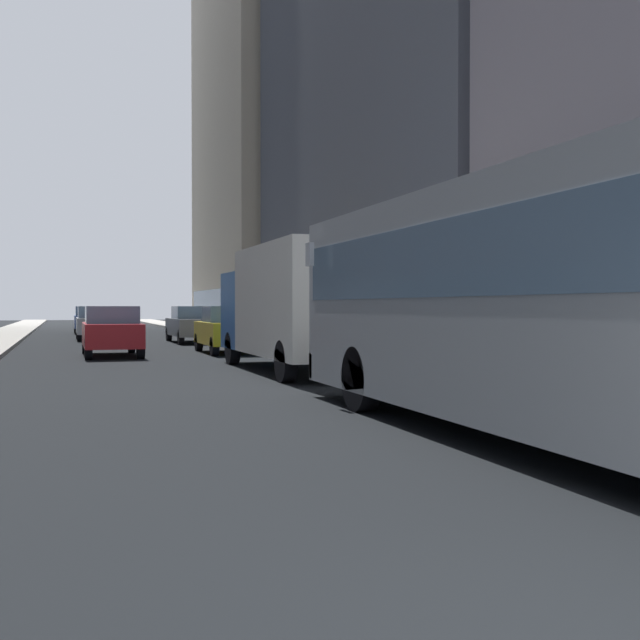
{
  "coord_description": "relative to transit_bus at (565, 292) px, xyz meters",
  "views": [
    {
      "loc": [
        -2.64,
        -2.64,
        1.61
      ],
      "look_at": [
        1.12,
        8.9,
        1.4
      ],
      "focal_mm": 44.02,
      "sensor_mm": 36.0,
      "label": 1
    }
  ],
  "objects": [
    {
      "name": "ground_plane",
      "position": [
        -2.8,
        29.99,
        -1.78
      ],
      "size": [
        120.0,
        120.0,
        0.0
      ],
      "primitive_type": "plane",
      "color": "black"
    },
    {
      "name": "sidewalk_right",
      "position": [
        2.9,
        29.99,
        -1.7
      ],
      "size": [
        2.4,
        110.0,
        0.15
      ],
      "primitive_type": "cube",
      "color": "#ADA89E",
      "rests_on": "ground"
    },
    {
      "name": "building_right_far",
      "position": [
        9.1,
        46.67,
        13.77
      ],
      "size": [
        9.41,
        18.73,
        31.11
      ],
      "color": "#B2A893",
      "rests_on": "ground"
    },
    {
      "name": "transit_bus",
      "position": [
        0.0,
        0.0,
        0.0
      ],
      "size": [
        2.78,
        11.53,
        3.05
      ],
      "color": "#999EA3",
      "rests_on": "ground"
    },
    {
      "name": "car_yellow_taxi",
      "position": [
        0.0,
        18.99,
        -0.96
      ],
      "size": [
        1.9,
        3.94,
        1.62
      ],
      "color": "yellow",
      "rests_on": "ground"
    },
    {
      "name": "car_blue_hatchback",
      "position": [
        -4.0,
        40.96,
        -0.96
      ],
      "size": [
        1.8,
        4.19,
        1.62
      ],
      "color": "#4C6BB7",
      "rests_on": "ground"
    },
    {
      "name": "car_grey_wagon",
      "position": [
        0.0,
        27.27,
        -0.95
      ],
      "size": [
        1.85,
        4.78,
        1.62
      ],
      "color": "slate",
      "rests_on": "ground"
    },
    {
      "name": "car_silver_sedan",
      "position": [
        -4.0,
        31.46,
        -0.96
      ],
      "size": [
        1.81,
        4.16,
        1.62
      ],
      "color": "#B7BABF",
      "rests_on": "ground"
    },
    {
      "name": "car_red_coupe",
      "position": [
        -4.0,
        18.52,
        -0.96
      ],
      "size": [
        1.76,
        4.28,
        1.62
      ],
      "color": "red",
      "rests_on": "ground"
    },
    {
      "name": "box_truck",
      "position": [
        0.0,
        10.88,
        -0.11
      ],
      "size": [
        2.3,
        7.5,
        3.05
      ],
      "color": "#19519E",
      "rests_on": "ground"
    },
    {
      "name": "pedestrian_in_coat",
      "position": [
        3.42,
        3.95,
        -0.77
      ],
      "size": [
        0.34,
        0.34,
        1.69
      ],
      "color": "#1E1E2D",
      "rests_on": "sidewalk_right"
    }
  ]
}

